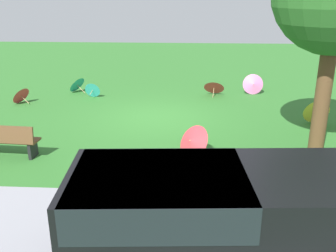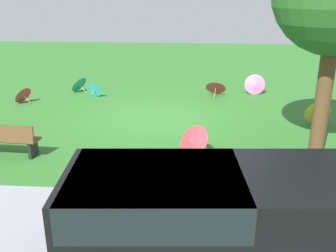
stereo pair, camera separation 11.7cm
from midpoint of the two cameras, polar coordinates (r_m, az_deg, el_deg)
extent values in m
plane|color=#2D6B28|center=(12.89, -1.46, 1.27)|extent=(40.00, 40.00, 0.00)
cube|color=gray|center=(6.69, -7.44, -17.91)|extent=(40.00, 3.97, 0.01)
cube|color=black|center=(5.99, 7.84, -12.95)|extent=(4.72, 2.23, 1.35)
cube|color=black|center=(5.73, -1.26, -9.70)|extent=(2.71, 2.10, 0.55)
cylinder|color=black|center=(7.04, -6.80, -12.06)|extent=(0.77, 0.27, 0.76)
cylinder|color=black|center=(7.39, 19.39, -11.46)|extent=(0.77, 0.27, 0.76)
cube|color=brown|center=(10.61, -22.64, -1.84)|extent=(1.63, 0.55, 0.05)
cube|color=brown|center=(10.38, -23.33, -1.07)|extent=(1.60, 0.22, 0.45)
cube|color=black|center=(10.39, -19.42, -3.21)|extent=(0.11, 0.41, 0.45)
cylinder|color=brown|center=(10.35, 22.74, 4.33)|extent=(0.39, 0.39, 3.20)
cylinder|color=tan|center=(16.51, -12.52, 5.51)|extent=(0.39, 0.22, 0.32)
cone|color=teal|center=(16.65, -13.27, 6.28)|extent=(0.86, 0.94, 0.71)
sphere|color=tan|center=(16.68, -13.44, 6.47)|extent=(0.06, 0.05, 0.05)
cylinder|color=tan|center=(9.96, 5.22, -2.94)|extent=(0.38, 0.33, 0.31)
cone|color=#D8383F|center=(9.71, 3.92, -2.35)|extent=(1.06, 1.10, 0.87)
sphere|color=tan|center=(9.65, 3.63, -2.22)|extent=(0.06, 0.06, 0.05)
cylinder|color=tan|center=(12.84, 22.30, 1.12)|extent=(0.06, 0.55, 0.22)
cone|color=yellow|center=(13.12, 21.81, 2.15)|extent=(0.88, 0.52, 0.87)
sphere|color=tan|center=(13.19, 21.70, 2.39)|extent=(0.04, 0.05, 0.05)
cylinder|color=tan|center=(15.43, -20.34, 3.82)|extent=(0.37, 0.19, 0.27)
cone|color=#D8383F|center=(15.58, -21.01, 4.51)|extent=(0.77, 0.87, 0.68)
sphere|color=tan|center=(15.61, -21.17, 4.67)|extent=(0.06, 0.05, 0.05)
cylinder|color=tan|center=(15.49, -11.07, 5.03)|extent=(0.06, 0.31, 0.12)
cone|color=teal|center=(15.67, -10.81, 5.46)|extent=(0.66, 0.38, 0.63)
sphere|color=tan|center=(15.71, -10.74, 5.58)|extent=(0.04, 0.05, 0.05)
cylinder|color=tan|center=(16.51, 13.03, 6.09)|extent=(0.02, 0.53, 0.17)
cone|color=pink|center=(16.17, 13.22, 6.13)|extent=(0.84, 0.37, 0.85)
sphere|color=tan|center=(16.09, 13.27, 6.13)|extent=(0.04, 0.04, 0.04)
cylinder|color=tan|center=(15.57, 7.33, 5.00)|extent=(0.08, 0.34, 0.34)
cone|color=#D8383F|center=(15.73, 7.46, 5.97)|extent=(0.93, 0.82, 0.71)
sphere|color=tan|center=(15.78, 7.49, 6.23)|extent=(0.04, 0.06, 0.05)
camera|label=1|loc=(0.06, -89.68, 0.12)|focal=40.34mm
camera|label=2|loc=(0.06, 90.32, -0.12)|focal=40.34mm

